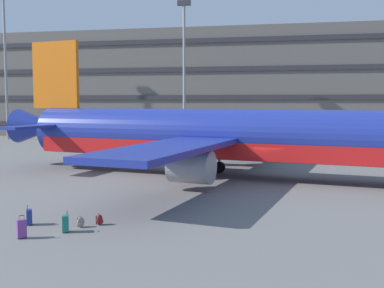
# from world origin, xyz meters

# --- Properties ---
(ground_plane) EXTENTS (600.00, 600.00, 0.00)m
(ground_plane) POSITION_xyz_m (0.00, 0.00, 0.00)
(ground_plane) COLOR slate
(terminal_structure) EXTENTS (160.73, 17.87, 16.69)m
(terminal_structure) POSITION_xyz_m (0.00, 45.01, 8.35)
(terminal_structure) COLOR #605B56
(terminal_structure) RESTS_ON ground_plane
(airliner) EXTENTS (38.58, 31.33, 10.75)m
(airliner) POSITION_xyz_m (-3.58, 1.47, 2.99)
(airliner) COLOR navy
(airliner) RESTS_ON ground_plane
(light_mast_far_left) EXTENTS (1.80, 0.50, 21.59)m
(light_mast_far_left) POSITION_xyz_m (-40.34, 30.23, 12.48)
(light_mast_far_left) COLOR gray
(light_mast_far_left) RESTS_ON ground_plane
(light_mast_left) EXTENTS (1.80, 0.50, 19.29)m
(light_mast_left) POSITION_xyz_m (-13.13, 30.23, 11.29)
(light_mast_left) COLOR gray
(light_mast_left) RESTS_ON ground_plane
(suitcase_red) EXTENTS (0.39, 0.47, 0.91)m
(suitcase_red) POSITION_xyz_m (-8.17, -15.00, 0.40)
(suitcase_red) COLOR #147266
(suitcase_red) RESTS_ON ground_plane
(suitcase_teal) EXTENTS (0.40, 0.45, 0.91)m
(suitcase_teal) POSITION_xyz_m (-10.35, -14.22, 0.38)
(suitcase_teal) COLOR navy
(suitcase_teal) RESTS_ON ground_plane
(suitcase_navy) EXTENTS (0.40, 0.41, 0.98)m
(suitcase_navy) POSITION_xyz_m (-9.50, -16.23, 0.42)
(suitcase_navy) COLOR #72388C
(suitcase_navy) RESTS_ON ground_plane
(backpack_laid_flat) EXTENTS (0.35, 0.40, 0.53)m
(backpack_laid_flat) POSITION_xyz_m (-7.19, -13.57, 0.23)
(backpack_laid_flat) COLOR maroon
(backpack_laid_flat) RESTS_ON ground_plane
(backpack_orange) EXTENTS (0.37, 0.40, 0.52)m
(backpack_orange) POSITION_xyz_m (-7.86, -14.13, 0.23)
(backpack_orange) COLOR gray
(backpack_orange) RESTS_ON ground_plane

